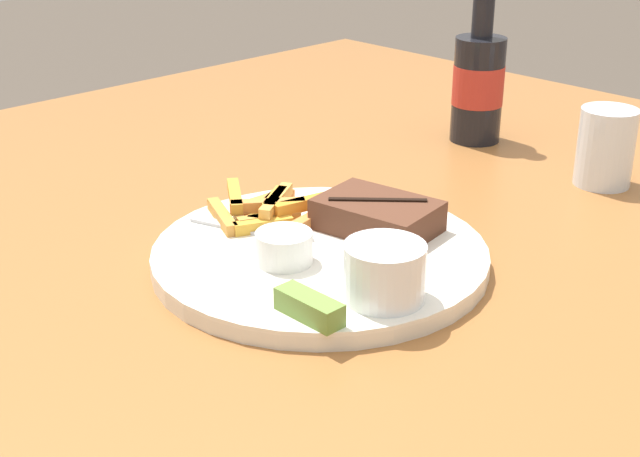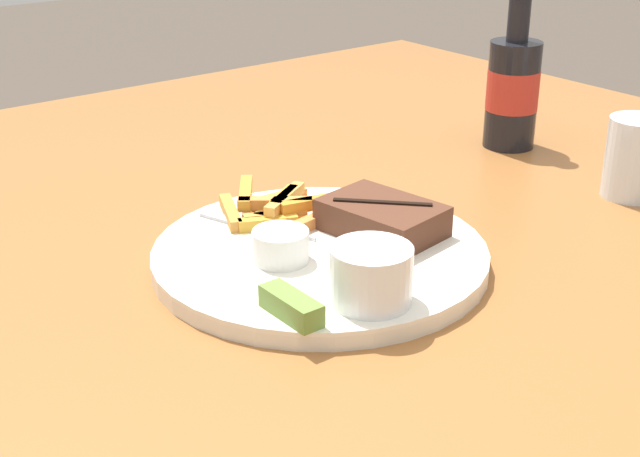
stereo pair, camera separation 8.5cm
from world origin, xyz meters
name	(u,v)px [view 1 (the left image)]	position (x,y,z in m)	size (l,w,h in m)	color
dining_table	(320,316)	(0.00, 0.00, 0.69)	(1.45, 1.56, 0.74)	#935B2D
dinner_plate	(320,256)	(0.00, 0.00, 0.75)	(0.32, 0.32, 0.02)	silver
steak_portion	(377,215)	(0.01, 0.07, 0.78)	(0.13, 0.10, 0.03)	#512D1E
fries_pile	(267,209)	(-0.09, 0.01, 0.77)	(0.13, 0.12, 0.02)	orange
coleslaw_cup	(384,269)	(0.11, -0.03, 0.79)	(0.07, 0.07, 0.05)	white
dipping_sauce_cup	(283,245)	(0.00, -0.05, 0.78)	(0.05, 0.05, 0.03)	silver
pickle_spear	(309,307)	(0.09, -0.10, 0.77)	(0.06, 0.02, 0.02)	olive
fork_utensil	(244,229)	(-0.08, -0.03, 0.76)	(0.13, 0.05, 0.00)	#B7B7BC
beer_bottle	(478,82)	(-0.13, 0.42, 0.82)	(0.07, 0.07, 0.23)	black
drinking_glass	(606,147)	(0.08, 0.39, 0.79)	(0.07, 0.07, 0.09)	silver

